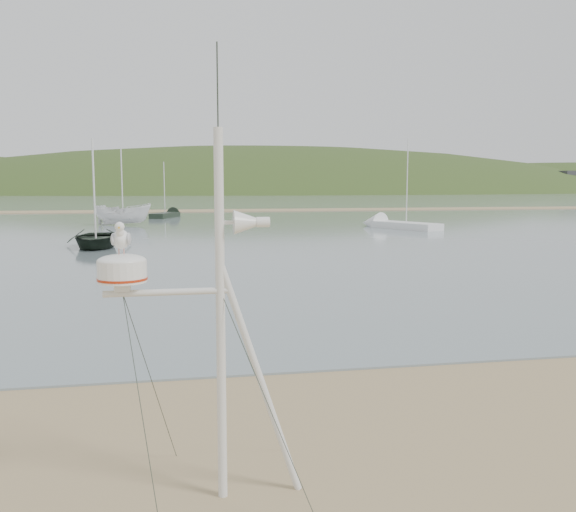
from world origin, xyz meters
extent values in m
plane|color=#917954|center=(0.00, 0.00, 0.00)|extent=(560.00, 560.00, 0.00)
cube|color=slate|center=(0.00, 132.00, 0.02)|extent=(560.00, 256.00, 0.04)
cube|color=#917954|center=(0.00, 70.00, 0.07)|extent=(560.00, 7.00, 0.07)
ellipsoid|color=#293C18|center=(40.00, 235.00, -22.00)|extent=(400.00, 180.00, 80.00)
cube|color=silver|center=(-36.00, 196.00, 4.00)|extent=(8.40, 6.30, 8.00)
cube|color=silver|center=(-10.00, 196.00, 4.00)|extent=(8.40, 6.30, 8.00)
cube|color=silver|center=(16.00, 196.00, 4.00)|extent=(8.40, 6.30, 8.00)
cube|color=silver|center=(42.00, 196.00, 4.00)|extent=(8.40, 6.30, 8.00)
cube|color=silver|center=(68.00, 196.00, 4.00)|extent=(8.40, 6.30, 8.00)
cube|color=silver|center=(94.00, 196.00, 4.00)|extent=(8.40, 6.30, 8.00)
cube|color=silver|center=(120.00, 196.00, 4.00)|extent=(8.40, 6.30, 8.00)
cube|color=silver|center=(146.00, 196.00, 4.00)|extent=(8.40, 6.30, 8.00)
cylinder|color=silver|center=(1.79, -0.18, 2.04)|extent=(0.10, 0.10, 4.08)
cylinder|color=silver|center=(2.23, -0.18, 1.33)|extent=(0.94, 0.08, 2.68)
cylinder|color=silver|center=(1.23, -0.18, 2.35)|extent=(1.33, 0.07, 0.07)
cylinder|color=#2D382D|center=(1.79, -0.18, 4.49)|extent=(0.02, 0.02, 0.92)
cube|color=silver|center=(0.77, -0.18, 2.42)|extent=(0.16, 0.16, 0.09)
cylinder|color=white|center=(0.77, -0.18, 2.58)|extent=(0.51, 0.51, 0.22)
cylinder|color=#B3280C|center=(0.77, -0.18, 2.50)|extent=(0.52, 0.52, 0.03)
ellipsoid|color=white|center=(0.77, -0.18, 2.69)|extent=(0.51, 0.51, 0.14)
cone|color=white|center=(2.08, -0.18, 3.08)|extent=(0.27, 0.27, 0.27)
cylinder|color=white|center=(2.26, -0.18, 3.08)|extent=(0.14, 0.11, 0.11)
cube|color=silver|center=(1.90, -0.18, 3.08)|extent=(0.20, 0.04, 0.04)
cylinder|color=tan|center=(0.75, -0.18, 2.80)|extent=(0.01, 0.01, 0.07)
cylinder|color=tan|center=(0.80, -0.18, 2.80)|extent=(0.01, 0.01, 0.07)
ellipsoid|color=white|center=(0.77, -0.18, 2.92)|extent=(0.17, 0.28, 0.20)
ellipsoid|color=#ADAFB5|center=(0.70, -0.19, 2.92)|extent=(0.05, 0.22, 0.13)
ellipsoid|color=#ADAFB5|center=(0.85, -0.19, 2.92)|extent=(0.05, 0.22, 0.13)
cone|color=white|center=(0.77, -0.03, 2.90)|extent=(0.09, 0.08, 0.09)
ellipsoid|color=white|center=(0.77, -0.28, 3.00)|extent=(0.08, 0.08, 0.12)
sphere|color=white|center=(0.77, -0.30, 3.06)|extent=(0.10, 0.10, 0.10)
cone|color=gold|center=(0.77, -0.35, 3.05)|extent=(0.02, 0.05, 0.02)
imported|color=black|center=(-2.82, 27.35, 2.49)|extent=(3.50, 1.04, 4.89)
imported|color=white|center=(-2.79, 45.34, 2.37)|extent=(2.02, 1.98, 4.66)
cube|color=white|center=(18.70, 37.08, 0.29)|extent=(4.20, 5.90, 0.50)
cone|color=white|center=(17.05, 40.33, 0.29)|extent=(2.53, 2.60, 1.82)
cylinder|color=silver|center=(18.70, 37.08, 3.67)|extent=(0.08, 0.08, 6.27)
cube|color=black|center=(0.48, 55.80, 0.29)|extent=(3.09, 4.81, 0.50)
cone|color=black|center=(1.59, 58.52, 0.29)|extent=(1.97, 2.04, 1.47)
cylinder|color=silver|center=(0.48, 55.80, 3.07)|extent=(0.08, 0.08, 5.05)
camera|label=1|loc=(1.31, -6.68, 3.50)|focal=38.00mm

